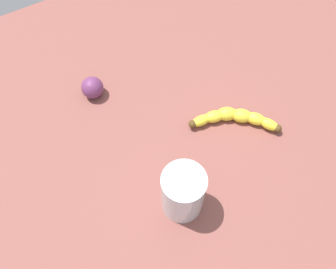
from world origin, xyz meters
The scene contains 4 objects.
wooden_tabletop centered at (0.00, 0.00, 1.50)cm, with size 120.00×120.00×3.00cm, color brown.
banana centered at (-1.90, -3.73, 4.59)cm, with size 12.81×17.71×3.18cm.
smoothie_glass centered at (-12.31, 16.81, 8.70)cm, with size 8.25×8.25×12.14cm.
plum_fruit centered at (21.74, 20.49, 5.60)cm, with size 5.21×5.21×5.21cm, color #6B3360.
Camera 1 is at (-30.99, 31.19, 71.22)cm, focal length 37.43 mm.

